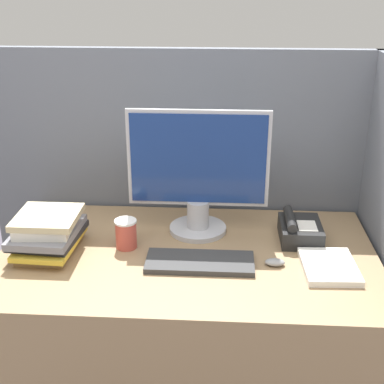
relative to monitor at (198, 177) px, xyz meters
name	(u,v)px	position (x,y,z in m)	size (l,w,h in m)	color
cubicle_panel_rear	(194,211)	(-0.03, 0.26, -0.26)	(1.79, 0.04, 1.43)	slate
desk	(188,336)	(-0.03, -0.19, -0.60)	(1.39, 0.82, 0.75)	#937551
monitor	(198,177)	(0.00, 0.00, 0.00)	(0.54, 0.23, 0.49)	#B7B7BC
keyboard	(200,262)	(0.02, -0.27, -0.22)	(0.38, 0.16, 0.02)	#333333
mouse	(275,262)	(0.29, -0.26, -0.22)	(0.07, 0.04, 0.02)	gray
coffee_cup	(126,234)	(-0.26, -0.15, -0.17)	(0.08, 0.08, 0.11)	#BF4C3F
book_stack	(48,232)	(-0.54, -0.20, -0.16)	(0.25, 0.31, 0.15)	olive
desk_telephone	(299,230)	(0.39, -0.05, -0.19)	(0.16, 0.21, 0.10)	black
paper_pile	(329,267)	(0.47, -0.27, -0.22)	(0.19, 0.24, 0.02)	white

